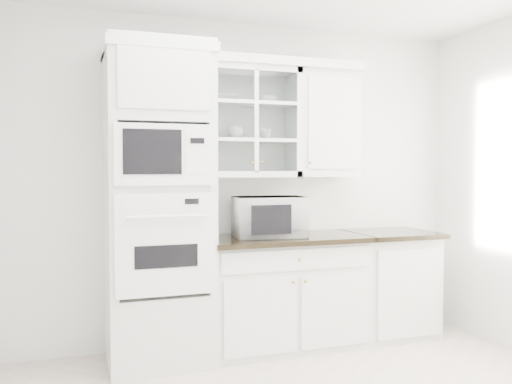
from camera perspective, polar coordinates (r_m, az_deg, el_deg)
name	(u,v)px	position (r m, az deg, el deg)	size (l,w,h in m)	color
room_shell	(304,119)	(3.40, 5.05, 7.70)	(4.00, 3.50, 2.70)	white
oven_column	(158,205)	(4.14, -10.23, -1.31)	(0.76, 0.68, 2.40)	silver
base_cabinet_run	(284,291)	(4.54, 2.94, -10.34)	(1.32, 0.67, 0.92)	silver
extra_base_cabinet	(389,282)	(5.00, 13.78, -9.23)	(0.72, 0.67, 0.92)	silver
upper_cabinet_glass	(250,122)	(4.49, -0.66, 7.33)	(0.80, 0.33, 0.90)	silver
upper_cabinet_solid	(324,125)	(4.75, 7.15, 7.05)	(0.55, 0.33, 0.90)	silver
crown_molding	(238,62)	(4.50, -1.87, 13.55)	(2.14, 0.38, 0.07)	silver
countertop_microwave	(269,217)	(4.39, 1.34, -2.60)	(0.56, 0.47, 0.32)	white
bowl_a	(224,98)	(4.43, -3.40, 9.82)	(0.22, 0.22, 0.05)	white
bowl_b	(266,100)	(4.54, 1.10, 9.66)	(0.18, 0.18, 0.06)	white
cup_a	(236,133)	(4.46, -2.11, 6.21)	(0.13, 0.13, 0.10)	white
cup_b	(266,134)	(4.54, 1.08, 6.09)	(0.10, 0.10, 0.09)	white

